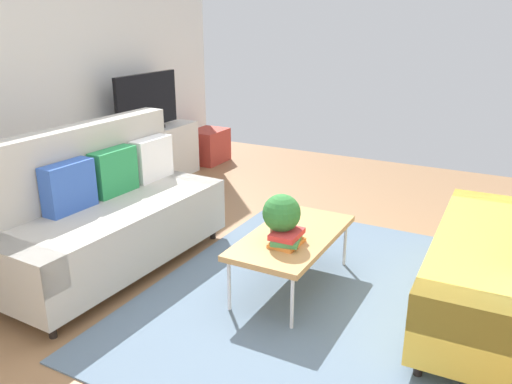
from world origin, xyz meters
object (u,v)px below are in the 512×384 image
object	(u,v)px
coffee_table	(292,238)
tv	(147,103)
tv_console	(149,157)
bottle_0	(138,127)
vase_1	(120,128)
table_book_0	(287,243)
vase_0	(108,130)
bottle_1	(143,124)
bottle_2	(149,124)
potted_plant	(282,215)
storage_trunk	(208,146)
couch_beige	(104,213)

from	to	relation	value
coffee_table	tv	bearing A→B (deg)	59.39
tv_console	bottle_0	distance (m)	0.45
tv	vase_1	xyz separation A→B (m)	(-0.40, 0.07, -0.22)
tv_console	tv	size ratio (longest dim) A/B	1.40
coffee_table	tv_console	xyz separation A→B (m)	(1.48, 2.51, -0.07)
coffee_table	tv_console	size ratio (longest dim) A/B	0.79
table_book_0	vase_0	distance (m)	2.83
bottle_1	bottle_2	bearing A→B (deg)	0.00
potted_plant	table_book_0	size ratio (longest dim) A/B	1.40
potted_plant	vase_0	distance (m)	2.75
storage_trunk	bottle_2	world-z (taller)	bottle_2
coffee_table	vase_0	size ratio (longest dim) A/B	5.55
couch_beige	table_book_0	xyz separation A→B (m)	(0.21, -1.46, -0.02)
storage_trunk	table_book_0	xyz separation A→B (m)	(-2.75, -2.45, 0.21)
table_book_0	vase_1	distance (m)	2.90
vase_1	bottle_0	size ratio (longest dim) A/B	1.23
vase_0	vase_1	size ratio (longest dim) A/B	1.10
storage_trunk	vase_1	size ratio (longest dim) A/B	2.88
storage_trunk	potted_plant	bearing A→B (deg)	-138.65
couch_beige	potted_plant	world-z (taller)	couch_beige
tv	vase_1	bearing A→B (deg)	170.06
storage_trunk	bottle_1	xyz separation A→B (m)	(-1.22, 0.06, 0.52)
bottle_1	bottle_2	world-z (taller)	bottle_1
coffee_table	bottle_0	xyz separation A→B (m)	(1.26, 2.47, 0.32)
bottle_0	coffee_table	bearing A→B (deg)	-117.05
potted_plant	bottle_0	xyz separation A→B (m)	(1.41, 2.45, 0.11)
tv_console	potted_plant	size ratio (longest dim) A/B	4.15
coffee_table	vase_0	distance (m)	2.74
potted_plant	bottle_0	size ratio (longest dim) A/B	2.29
bottle_0	storage_trunk	bearing A→B (deg)	-2.62
bottle_1	coffee_table	bearing A→B (deg)	-118.76
coffee_table	storage_trunk	distance (m)	3.53
vase_0	vase_1	world-z (taller)	vase_0
tv	bottle_1	world-z (taller)	tv
bottle_2	vase_0	bearing A→B (deg)	170.88
couch_beige	potted_plant	distance (m)	1.43
vase_0	bottle_2	world-z (taller)	vase_0
coffee_table	table_book_0	size ratio (longest dim) A/B	4.58
tv	vase_1	world-z (taller)	tv
coffee_table	tv_console	bearing A→B (deg)	59.59
couch_beige	bottle_2	distance (m)	2.14
potted_plant	tv_console	bearing A→B (deg)	57.01
tv	vase_0	world-z (taller)	tv
tv_console	bottle_2	world-z (taller)	bottle_2
potted_plant	coffee_table	bearing A→B (deg)	-9.03
table_book_0	bottle_2	xyz separation A→B (m)	(1.63, 2.51, 0.28)
potted_plant	vase_0	world-z (taller)	vase_0
coffee_table	bottle_0	world-z (taller)	bottle_0
potted_plant	bottle_1	bearing A→B (deg)	58.55
tv	vase_0	distance (m)	0.62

